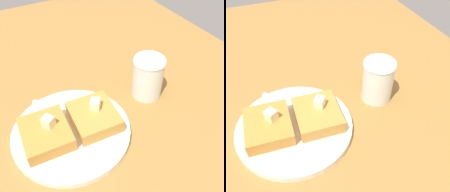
% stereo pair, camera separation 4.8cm
% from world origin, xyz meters
% --- Properties ---
extents(table_surface, '(1.09, 1.09, 0.03)m').
position_xyz_m(table_surface, '(0.00, 0.00, 0.01)').
color(table_surface, olive).
rests_on(table_surface, ground).
extents(plate, '(0.22, 0.22, 0.01)m').
position_xyz_m(plate, '(-0.04, 0.08, 0.04)').
color(plate, silver).
rests_on(plate, table_surface).
extents(toast_slice_left, '(0.09, 0.10, 0.03)m').
position_xyz_m(toast_slice_left, '(-0.08, 0.08, 0.05)').
color(toast_slice_left, '#B68136').
rests_on(toast_slice_left, plate).
extents(toast_slice_middle, '(0.09, 0.10, 0.03)m').
position_xyz_m(toast_slice_middle, '(0.01, 0.08, 0.05)').
color(toast_slice_middle, '#B67A32').
rests_on(toast_slice_middle, plate).
extents(butter_pat_primary, '(0.03, 0.03, 0.02)m').
position_xyz_m(butter_pat_primary, '(-0.09, 0.07, 0.08)').
color(butter_pat_primary, '#F8EDC2').
rests_on(butter_pat_primary, toast_slice_left).
extents(butter_pat_secondary, '(0.02, 0.03, 0.02)m').
position_xyz_m(butter_pat_secondary, '(0.00, 0.07, 0.08)').
color(butter_pat_secondary, beige).
rests_on(butter_pat_secondary, toast_slice_middle).
extents(fork, '(0.14, 0.10, 0.00)m').
position_xyz_m(fork, '(-0.07, 0.02, 0.04)').
color(fork, silver).
rests_on(fork, plate).
extents(syrup_jar, '(0.07, 0.07, 0.09)m').
position_xyz_m(syrup_jar, '(-0.22, 0.05, 0.07)').
color(syrup_jar, '#562C0A').
rests_on(syrup_jar, table_surface).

